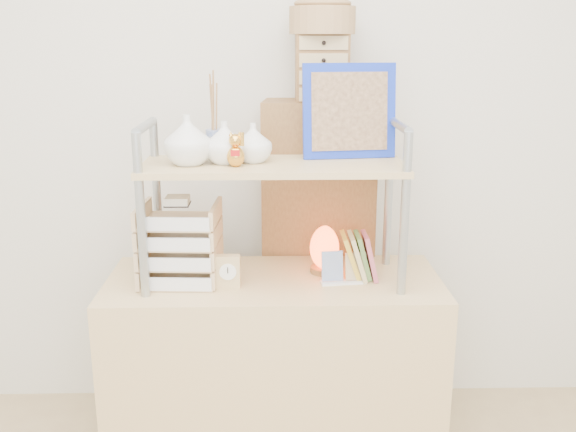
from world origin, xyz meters
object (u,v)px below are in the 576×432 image
object	(u,v)px
cabinet	(319,263)
letter_tray	(180,248)
desk	(274,372)
salt_lamp	(324,249)

from	to	relation	value
cabinet	letter_tray	distance (m)	0.68
desk	salt_lamp	size ratio (longest dim) A/B	6.72
desk	letter_tray	size ratio (longest dim) A/B	3.84
desk	letter_tray	distance (m)	0.60
cabinet	salt_lamp	xyz separation A→B (m)	(-0.00, -0.31, 0.17)
salt_lamp	cabinet	bearing A→B (deg)	89.34
cabinet	letter_tray	bearing A→B (deg)	-136.98
salt_lamp	letter_tray	bearing A→B (deg)	-171.02
desk	salt_lamp	bearing A→B (deg)	18.19
desk	letter_tray	bearing A→B (deg)	-176.45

